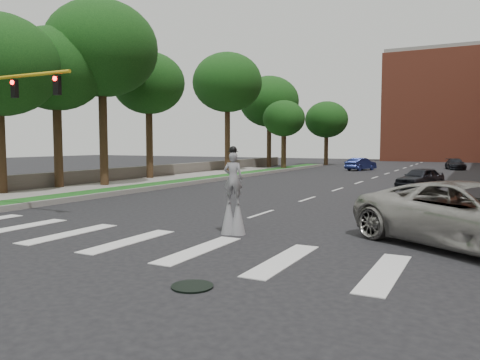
# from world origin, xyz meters

# --- Properties ---
(ground_plane) EXTENTS (160.00, 160.00, 0.00)m
(ground_plane) POSITION_xyz_m (0.00, 0.00, 0.00)
(ground_plane) COLOR black
(ground_plane) RESTS_ON ground
(grass_median) EXTENTS (2.00, 60.00, 0.25)m
(grass_median) POSITION_xyz_m (-11.50, 20.00, 0.12)
(grass_median) COLOR #154C17
(grass_median) RESTS_ON ground
(median_curb) EXTENTS (0.20, 60.00, 0.28)m
(median_curb) POSITION_xyz_m (-10.45, 20.00, 0.14)
(median_curb) COLOR gray
(median_curb) RESTS_ON ground
(sidewalk_left) EXTENTS (4.00, 60.00, 0.18)m
(sidewalk_left) POSITION_xyz_m (-14.50, 10.00, 0.09)
(sidewalk_left) COLOR gray
(sidewalk_left) RESTS_ON ground
(stone_wall) EXTENTS (0.50, 56.00, 1.10)m
(stone_wall) POSITION_xyz_m (-17.00, 22.00, 0.55)
(stone_wall) COLOR #5A544D
(stone_wall) RESTS_ON ground
(manhole) EXTENTS (0.90, 0.90, 0.04)m
(manhole) POSITION_xyz_m (3.00, -2.00, 0.02)
(manhole) COLOR black
(manhole) RESTS_ON ground
(building_backdrop) EXTENTS (26.00, 14.00, 18.00)m
(building_backdrop) POSITION_xyz_m (6.00, 78.00, 9.00)
(building_backdrop) COLOR #9E4831
(building_backdrop) RESTS_ON ground
(traffic_signal) EXTENTS (5.30, 0.23, 6.20)m
(traffic_signal) POSITION_xyz_m (-9.78, 3.00, 4.15)
(traffic_signal) COLOR black
(traffic_signal) RESTS_ON ground
(stilt_performer) EXTENTS (0.83, 0.59, 2.95)m
(stilt_performer) POSITION_xyz_m (1.04, 3.50, 1.17)
(stilt_performer) COLOR #332214
(stilt_performer) RESTS_ON ground
(suv_crossing) EXTENTS (7.61, 6.46, 1.94)m
(suv_crossing) POSITION_xyz_m (8.21, 4.65, 0.97)
(suv_crossing) COLOR #A6A39D
(suv_crossing) RESTS_ON ground
(car_near) EXTENTS (3.14, 4.52, 1.43)m
(car_near) POSITION_xyz_m (4.75, 23.01, 0.71)
(car_near) COLOR black
(car_near) RESTS_ON ground
(car_mid) EXTENTS (2.84, 4.49, 1.40)m
(car_mid) POSITION_xyz_m (-3.63, 42.41, 0.70)
(car_mid) COLOR navy
(car_mid) RESTS_ON ground
(car_far) EXTENTS (2.68, 4.62, 1.26)m
(car_far) POSITION_xyz_m (5.67, 49.17, 0.63)
(car_far) COLOR black
(car_far) RESTS_ON ground
(tree_2) EXTENTS (7.56, 7.56, 12.60)m
(tree_2) POSITION_xyz_m (-14.65, 14.01, 9.35)
(tree_2) COLOR #332214
(tree_2) RESTS_ON ground
(tree_3) EXTENTS (5.91, 5.91, 10.43)m
(tree_3) POSITION_xyz_m (-15.98, 20.66, 7.87)
(tree_3) COLOR #332214
(tree_3) RESTS_ON ground
(tree_4) EXTENTS (7.19, 7.19, 12.35)m
(tree_4) POSITION_xyz_m (-15.26, 32.63, 9.25)
(tree_4) COLOR #332214
(tree_4) RESTS_ON ground
(tree_5) EXTENTS (7.45, 7.45, 11.40)m
(tree_5) POSITION_xyz_m (-15.53, 43.98, 8.20)
(tree_5) COLOR #332214
(tree_5) RESTS_ON ground
(tree_6) EXTENTS (4.74, 4.74, 7.82)m
(tree_6) POSITION_xyz_m (-11.51, 38.95, 5.74)
(tree_6) COLOR #332214
(tree_6) RESTS_ON ground
(tree_7) EXTENTS (5.88, 5.88, 8.77)m
(tree_7) POSITION_xyz_m (-10.83, 52.87, 6.24)
(tree_7) COLOR #332214
(tree_7) RESTS_ON ground
(tree_8) EXTENTS (6.25, 6.25, 10.46)m
(tree_8) POSITION_xyz_m (-16.16, 11.46, 7.75)
(tree_8) COLOR #332214
(tree_8) RESTS_ON ground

